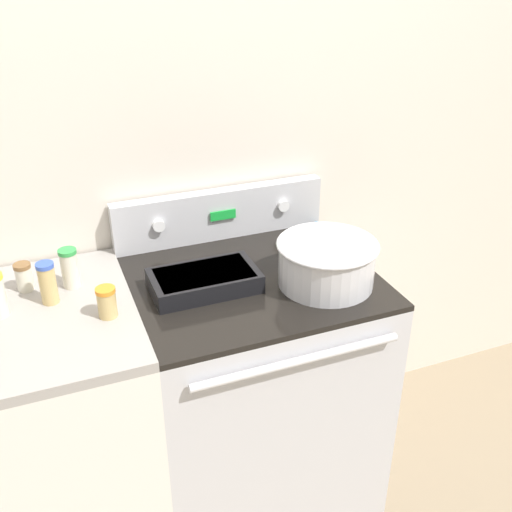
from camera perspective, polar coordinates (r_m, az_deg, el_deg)
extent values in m
cube|color=beige|center=(2.04, -4.20, 11.32)|extent=(8.00, 0.05, 2.50)
cube|color=#BCBCC1|center=(2.13, -0.35, -12.80)|extent=(0.74, 0.65, 0.89)
cube|color=black|center=(1.86, -0.39, -2.20)|extent=(0.74, 0.65, 0.02)
cylinder|color=silver|center=(1.64, 4.08, -9.96)|extent=(0.61, 0.02, 0.02)
cube|color=#BCBCC1|center=(2.07, -3.44, 4.03)|extent=(0.74, 0.05, 0.17)
cylinder|color=white|center=(1.99, -9.25, 2.88)|extent=(0.04, 0.02, 0.04)
cylinder|color=white|center=(2.11, 2.61, 4.80)|extent=(0.04, 0.02, 0.04)
cube|color=green|center=(2.04, -3.16, 3.91)|extent=(0.09, 0.01, 0.03)
cube|color=silver|center=(2.05, -18.86, -16.66)|extent=(0.59, 0.65, 0.89)
cube|color=gray|center=(1.77, -21.13, -5.91)|extent=(0.59, 0.65, 0.03)
cylinder|color=silver|center=(1.80, 6.73, -0.71)|extent=(0.29, 0.29, 0.14)
torus|color=silver|center=(1.77, 6.84, 1.10)|extent=(0.30, 0.30, 0.01)
cylinder|color=beige|center=(1.78, 6.82, 0.72)|extent=(0.26, 0.26, 0.02)
cube|color=black|center=(1.78, -4.94, -2.36)|extent=(0.32, 0.18, 0.06)
cube|color=beige|center=(1.78, -4.95, -2.01)|extent=(0.28, 0.16, 0.03)
cylinder|color=teal|center=(2.11, 7.26, 1.85)|extent=(0.01, 0.25, 0.01)
sphere|color=teal|center=(1.99, 8.99, 1.29)|extent=(0.08, 0.08, 0.08)
cylinder|color=tan|center=(1.68, -14.00, -4.47)|extent=(0.05, 0.05, 0.08)
cylinder|color=orange|center=(1.66, -14.17, -3.18)|extent=(0.05, 0.05, 0.01)
cylinder|color=beige|center=(1.84, -17.29, -1.28)|extent=(0.05, 0.05, 0.11)
cylinder|color=green|center=(1.81, -17.56, 0.40)|extent=(0.05, 0.05, 0.01)
cylinder|color=tan|center=(1.78, -19.19, -2.62)|extent=(0.05, 0.05, 0.11)
cylinder|color=#3856B7|center=(1.75, -19.50, -0.85)|extent=(0.05, 0.05, 0.01)
cylinder|color=beige|center=(1.87, -21.19, -2.03)|extent=(0.05, 0.05, 0.07)
cylinder|color=brown|center=(1.86, -21.42, -0.89)|extent=(0.05, 0.05, 0.01)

